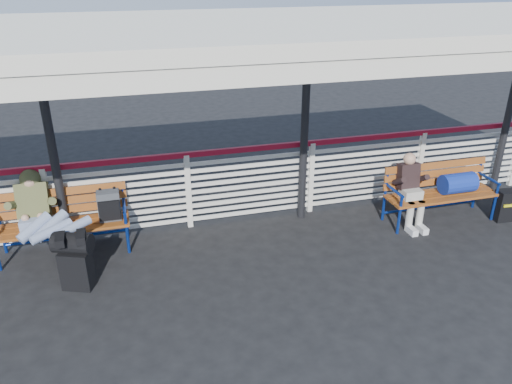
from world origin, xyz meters
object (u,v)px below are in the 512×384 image
object	(u,v)px
traveler_man	(46,220)
companion_person	(411,190)
bench_right	(448,185)
luggage_stack	(75,259)
suitcase_side	(507,205)
bench_left	(75,213)

from	to	relation	value
traveler_man	companion_person	xyz separation A→B (m)	(5.29, -0.23, -0.10)
bench_right	companion_person	world-z (taller)	companion_person
luggage_stack	companion_person	xyz separation A→B (m)	(4.94, 0.40, 0.17)
bench_right	companion_person	distance (m)	0.66
companion_person	suitcase_side	xyz separation A→B (m)	(1.60, -0.30, -0.34)
luggage_stack	suitcase_side	world-z (taller)	luggage_stack
luggage_stack	bench_right	bearing A→B (deg)	25.96
bench_left	traveler_man	world-z (taller)	traveler_man
bench_right	luggage_stack	bearing A→B (deg)	-175.83
traveler_man	suitcase_side	xyz separation A→B (m)	(6.89, -0.53, -0.43)
bench_right	traveler_man	xyz separation A→B (m)	(-5.96, 0.22, 0.11)
bench_left	companion_person	distance (m)	5.00
suitcase_side	bench_right	bearing A→B (deg)	165.46
bench_right	bench_left	bearing A→B (deg)	174.35
traveler_man	luggage_stack	bearing A→B (deg)	-60.81
bench_left	companion_person	size ratio (longest dim) A/B	1.57
bench_left	traveler_man	distance (m)	0.48
suitcase_side	companion_person	bearing A→B (deg)	173.25
companion_person	suitcase_side	world-z (taller)	companion_person
luggage_stack	bench_left	world-z (taller)	bench_left
luggage_stack	bench_left	bearing A→B (deg)	113.12
bench_left	suitcase_side	size ratio (longest dim) A/B	3.49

